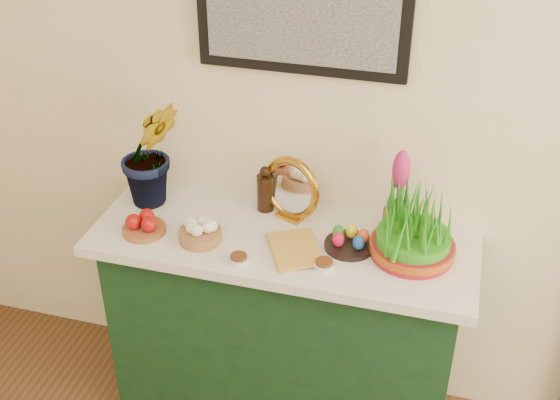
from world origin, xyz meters
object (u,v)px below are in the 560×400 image
Objects in this scene: sideboard at (283,330)px; mirror at (291,189)px; book at (272,252)px; wheatgrass_sabzeh at (414,230)px; hyacinth_green at (149,136)px.

mirror reaches higher than sideboard.
sideboard is 0.50m from book.
wheatgrass_sabzeh reaches higher than book.
mirror is at bearing 62.34° from book.
sideboard is 5.92× the size of book.
sideboard is at bearing -179.89° from wheatgrass_sabzeh.
book is at bearing -58.99° from hyacinth_green.
hyacinth_green reaches higher than book.
mirror is 1.14× the size of book.
hyacinth_green is 0.56m from mirror.
mirror is (-0.01, 0.13, 0.59)m from sideboard.
mirror reaches higher than wheatgrass_sabzeh.
book is 0.74× the size of wheatgrass_sabzeh.
hyacinth_green is at bearing 170.45° from sideboard.
mirror is at bearing 165.07° from wheatgrass_sabzeh.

